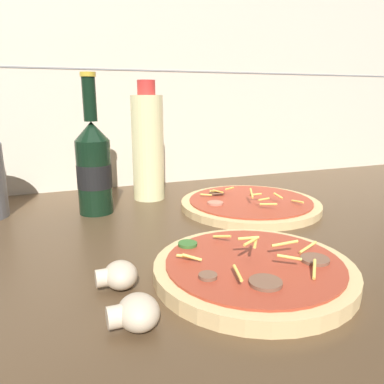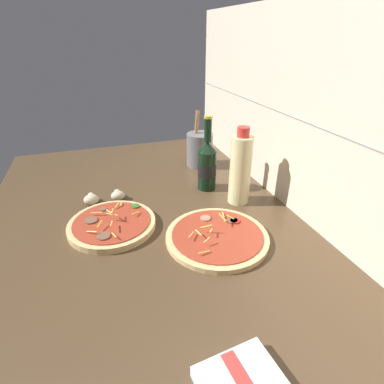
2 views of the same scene
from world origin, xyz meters
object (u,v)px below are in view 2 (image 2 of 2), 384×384
(pizza_far, at_px, (217,236))
(beer_bottle, at_px, (207,165))
(pizza_near, at_px, (112,224))
(mushroom_right, at_px, (118,195))
(oil_bottle, at_px, (240,169))
(mushroom_left, at_px, (91,199))
(utensil_crock, at_px, (199,149))

(pizza_far, xyz_separation_m, beer_bottle, (-0.29, 0.08, 0.08))
(pizza_near, bearing_deg, beer_bottle, 113.06)
(pizza_near, height_order, mushroom_right, pizza_near)
(beer_bottle, xyz_separation_m, oil_bottle, (0.12, 0.06, 0.02))
(beer_bottle, xyz_separation_m, mushroom_right, (-0.01, -0.31, -0.07))
(oil_bottle, bearing_deg, mushroom_left, -106.23)
(utensil_crock, bearing_deg, pizza_near, -47.70)
(pizza_near, height_order, beer_bottle, beer_bottle)
(mushroom_right, xyz_separation_m, utensil_crock, (-0.19, 0.35, 0.05))
(pizza_near, distance_m, oil_bottle, 0.42)
(pizza_near, bearing_deg, mushroom_right, 168.17)
(pizza_near, relative_size, beer_bottle, 0.95)
(oil_bottle, relative_size, mushroom_right, 5.22)
(beer_bottle, xyz_separation_m, mushroom_left, (-0.01, -0.39, -0.07))
(beer_bottle, height_order, mushroom_right, beer_bottle)
(beer_bottle, xyz_separation_m, utensil_crock, (-0.21, 0.05, -0.02))
(pizza_far, bearing_deg, mushroom_right, -142.85)
(oil_bottle, height_order, mushroom_left, oil_bottle)
(mushroom_left, height_order, mushroom_right, mushroom_left)
(beer_bottle, bearing_deg, pizza_near, -66.94)
(utensil_crock, bearing_deg, pizza_far, -14.16)
(pizza_near, bearing_deg, mushroom_left, -162.08)
(pizza_near, xyz_separation_m, utensil_crock, (-0.35, 0.39, 0.06))
(mushroom_left, bearing_deg, utensil_crock, 113.99)
(pizza_far, height_order, mushroom_right, pizza_far)
(beer_bottle, height_order, oil_bottle, beer_bottle)
(pizza_far, height_order, oil_bottle, oil_bottle)
(oil_bottle, bearing_deg, utensil_crock, -176.84)
(pizza_near, height_order, oil_bottle, oil_bottle)
(beer_bottle, relative_size, utensil_crock, 1.15)
(mushroom_right, bearing_deg, utensil_crock, 118.70)
(beer_bottle, relative_size, oil_bottle, 1.04)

